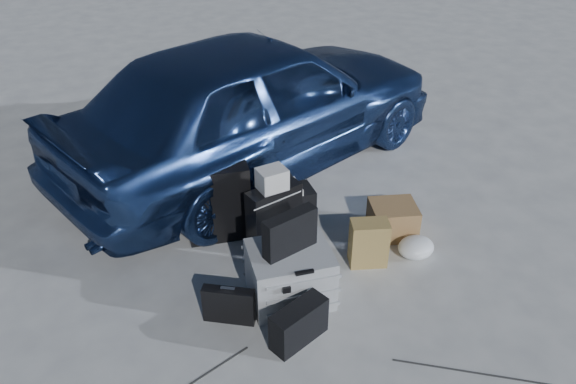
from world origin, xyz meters
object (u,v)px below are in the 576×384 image
(car, at_px, (255,102))
(suitcase_left, at_px, (218,204))
(cardboard_box, at_px, (393,220))
(briefcase, at_px, (229,305))
(pelican_case, at_px, (290,275))
(suitcase_right, at_px, (274,216))
(duffel_bag, at_px, (280,206))

(car, height_order, suitcase_left, car)
(suitcase_left, bearing_deg, car, 64.46)
(car, relative_size, cardboard_box, 10.77)
(briefcase, bearing_deg, pelican_case, 38.79)
(pelican_case, distance_m, suitcase_right, 0.71)
(pelican_case, distance_m, duffel_bag, 1.06)
(suitcase_left, distance_m, duffel_bag, 0.64)
(suitcase_right, bearing_deg, car, 62.01)
(briefcase, xyz_separation_m, suitcase_right, (0.67, 0.75, 0.14))
(car, xyz_separation_m, suitcase_right, (-0.36, -1.41, -0.46))
(car, distance_m, suitcase_right, 1.53)
(suitcase_right, bearing_deg, cardboard_box, -29.05)
(car, height_order, briefcase, car)
(briefcase, height_order, cardboard_box, cardboard_box)
(suitcase_right, distance_m, duffel_bag, 0.39)
(briefcase, bearing_deg, car, 96.80)
(pelican_case, height_order, suitcase_right, suitcase_right)
(pelican_case, bearing_deg, briefcase, -165.51)
(car, distance_m, cardboard_box, 1.93)
(suitcase_left, height_order, cardboard_box, suitcase_left)
(suitcase_right, height_order, cardboard_box, suitcase_right)
(suitcase_left, relative_size, cardboard_box, 1.77)
(suitcase_right, relative_size, cardboard_box, 1.44)
(pelican_case, distance_m, suitcase_left, 1.02)
(car, bearing_deg, suitcase_left, 125.36)
(pelican_case, height_order, briefcase, pelican_case)
(car, relative_size, pelican_case, 7.08)
(pelican_case, relative_size, cardboard_box, 1.52)
(suitcase_left, distance_m, cardboard_box, 1.59)
(suitcase_left, bearing_deg, briefcase, -94.62)
(pelican_case, height_order, cardboard_box, pelican_case)
(pelican_case, xyz_separation_m, suitcase_left, (-0.27, 0.98, 0.14))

